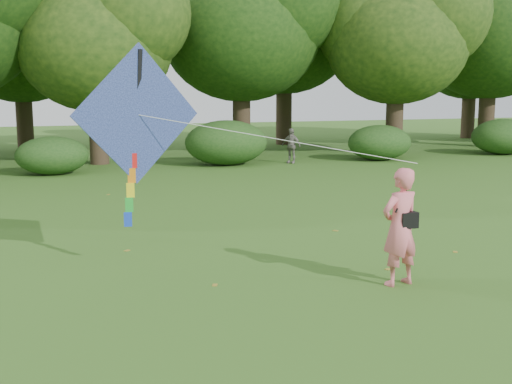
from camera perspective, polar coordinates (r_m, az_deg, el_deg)
name	(u,v)px	position (r m, az deg, el deg)	size (l,w,h in m)	color
ground	(379,310)	(9.64, 10.92, -10.28)	(100.00, 100.00, 0.00)	#265114
man_kite_flyer	(400,227)	(10.65, 12.68, -3.05)	(0.71, 0.46, 1.93)	#ED6F7C
bystander_right	(291,146)	(27.59, 3.14, 4.13)	(0.88, 0.37, 1.51)	gray
crossbody_bag	(408,219)	(10.66, 13.32, -2.36)	(0.43, 0.20, 0.74)	black
flying_kite	(138,117)	(11.34, -10.45, 6.55)	(5.22, 2.85, 3.18)	#2533A0
tree_line	(169,37)	(31.44, -7.78, 13.53)	(54.70, 15.30, 9.48)	#3A2D1E
shrub_band	(138,148)	(25.84, -10.43, 3.88)	(39.15, 3.22, 1.88)	#264919
fallen_leaves	(333,260)	(12.16, 6.90, -6.02)	(9.24, 15.02, 0.01)	olive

